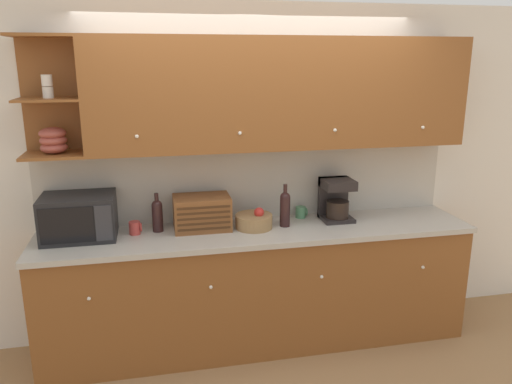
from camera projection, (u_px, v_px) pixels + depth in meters
ground_plane at (251, 322)px, 4.29m from camera, size 24.00×24.00×0.00m
wall_back at (250, 174)px, 3.98m from camera, size 5.65×0.06×2.60m
counter_unit at (258, 286)px, 3.88m from camera, size 3.27×0.63×0.95m
backsplash_panel at (251, 182)px, 3.96m from camera, size 3.25×0.01×0.59m
upper_cabinets at (277, 94)px, 3.66m from camera, size 3.25×0.35×0.81m
microwave at (79, 217)px, 3.54m from camera, size 0.51×0.37×0.31m
mug_blue_second at (135, 228)px, 3.64m from camera, size 0.09×0.08×0.10m
second_wine_bottle at (157, 214)px, 3.68m from camera, size 0.08×0.08×0.29m
bread_box at (202, 213)px, 3.74m from camera, size 0.42×0.29×0.25m
fruit_basket at (254, 221)px, 3.77m from camera, size 0.28×0.28×0.16m
wine_bottle at (285, 207)px, 3.79m from camera, size 0.08×0.08×0.33m
mug at (301, 212)px, 4.02m from camera, size 0.09×0.08×0.09m
coffee_maker at (336, 199)px, 3.95m from camera, size 0.24×0.24×0.33m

